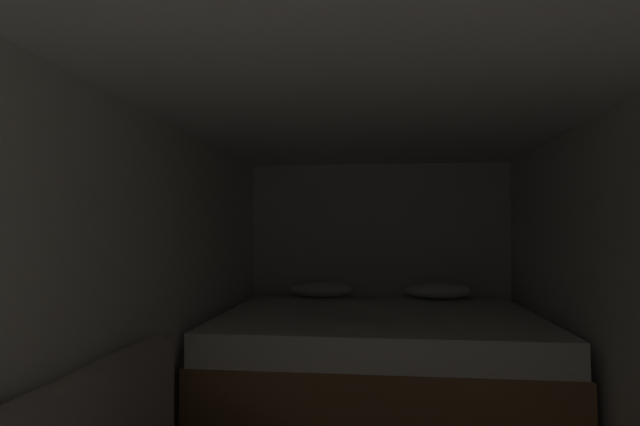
{
  "coord_description": "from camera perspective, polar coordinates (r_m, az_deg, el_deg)",
  "views": [
    {
      "loc": [
        0.01,
        -0.41,
        1.38
      ],
      "look_at": [
        -0.34,
        2.57,
        1.48
      ],
      "focal_mm": 28.54,
      "sensor_mm": 36.0,
      "label": 1
    }
  ],
  "objects": [
    {
      "name": "ceiling_slab",
      "position": [
        2.31,
        6.39,
        14.1
      ],
      "size": [
        2.46,
        5.0,
        0.05
      ],
      "primitive_type": "cube",
      "color": "white",
      "rests_on": "wall_left"
    },
    {
      "name": "wall_back",
      "position": [
        4.76,
        6.57,
        -6.53
      ],
      "size": [
        2.46,
        0.05,
        1.99
      ],
      "primitive_type": "cube",
      "color": "silver",
      "rests_on": "ground"
    },
    {
      "name": "wall_left",
      "position": [
        2.56,
        -22.15,
        -10.37
      ],
      "size": [
        0.05,
        5.0,
        1.99
      ],
      "primitive_type": "cube",
      "color": "silver",
      "rests_on": "ground"
    },
    {
      "name": "bed",
      "position": [
        3.87,
        6.58,
        -16.59
      ],
      "size": [
        2.24,
        1.87,
        0.93
      ],
      "color": "olive",
      "rests_on": "ground"
    }
  ]
}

